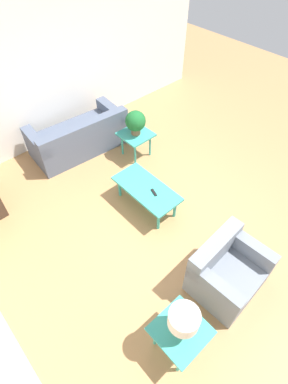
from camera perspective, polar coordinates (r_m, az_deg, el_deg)
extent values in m
plane|color=#A87A4C|center=(5.31, 4.37, -2.33)|extent=(14.00, 14.00, 0.00)
cube|color=white|center=(6.51, -15.76, 21.37)|extent=(0.12, 7.20, 2.70)
cube|color=#4C566B|center=(6.43, -12.31, 9.78)|extent=(1.05, 1.96, 0.45)
cube|color=#4C566B|center=(5.93, -11.22, 11.21)|extent=(0.34, 1.91, 0.35)
cube|color=#4C566B|center=(6.55, -6.16, 15.06)|extent=(0.92, 0.27, 0.23)
cube|color=#4C566B|center=(6.02, -19.88, 8.93)|extent=(0.92, 0.27, 0.23)
cube|color=slate|center=(4.44, 15.58, -15.45)|extent=(0.83, 0.99, 0.42)
cube|color=slate|center=(4.15, 13.40, -10.53)|extent=(0.25, 0.96, 0.40)
cube|color=slate|center=(3.96, 13.30, -17.05)|extent=(0.79, 0.20, 0.26)
cube|color=slate|center=(4.37, 19.38, -9.88)|extent=(0.79, 0.20, 0.26)
cube|color=teal|center=(4.97, 0.47, 0.67)|extent=(1.18, 0.57, 0.04)
cylinder|color=teal|center=(5.00, 5.90, -3.11)|extent=(0.05, 0.05, 0.41)
cylinder|color=teal|center=(5.47, -1.59, 2.85)|extent=(0.05, 0.05, 0.41)
cylinder|color=teal|center=(4.83, 2.78, -5.45)|extent=(0.05, 0.05, 0.41)
cylinder|color=teal|center=(5.31, -4.67, 0.92)|extent=(0.05, 0.05, 0.41)
cube|color=teal|center=(5.95, -1.56, 10.92)|extent=(0.58, 0.58, 0.04)
cylinder|color=teal|center=(6.10, 1.15, 8.87)|extent=(0.04, 0.04, 0.49)
cylinder|color=teal|center=(6.33, -1.33, 10.53)|extent=(0.04, 0.04, 0.49)
cylinder|color=teal|center=(5.89, -1.70, 7.25)|extent=(0.04, 0.04, 0.49)
cylinder|color=teal|center=(6.13, -4.16, 9.01)|extent=(0.04, 0.04, 0.49)
cube|color=teal|center=(3.74, 7.00, -24.75)|extent=(0.58, 0.58, 0.04)
cylinder|color=teal|center=(4.03, 11.05, -25.83)|extent=(0.04, 0.04, 0.49)
cylinder|color=teal|center=(4.08, 6.51, -22.12)|extent=(0.04, 0.04, 0.49)
cylinder|color=teal|center=(3.92, 6.76, -29.83)|extent=(0.04, 0.04, 0.49)
cylinder|color=teal|center=(3.98, 2.15, -25.84)|extent=(0.04, 0.04, 0.49)
cylinder|color=brown|center=(5.90, -1.58, 11.54)|extent=(0.18, 0.18, 0.12)
sphere|color=#195B28|center=(5.77, -1.62, 13.38)|extent=(0.39, 0.39, 0.39)
cylinder|color=#997F4C|center=(3.61, 7.22, -24.06)|extent=(0.13, 0.13, 0.25)
cylinder|color=beige|center=(3.40, 7.61, -22.85)|extent=(0.34, 0.34, 0.20)
cube|color=black|center=(4.87, 1.90, -0.08)|extent=(0.16, 0.09, 0.02)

